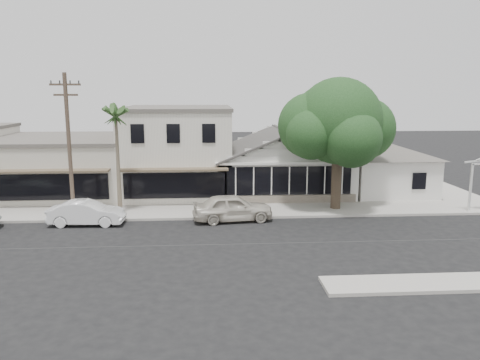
{
  "coord_description": "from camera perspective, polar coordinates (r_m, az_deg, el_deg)",
  "views": [
    {
      "loc": [
        -0.59,
        -23.45,
        7.88
      ],
      "look_at": [
        1.37,
        6.0,
        2.3
      ],
      "focal_mm": 35.0,
      "sensor_mm": 36.0,
      "label": 1
    }
  ],
  "objects": [
    {
      "name": "corner_shop",
      "position": [
        36.73,
        4.98,
        2.43
      ],
      "size": [
        10.4,
        8.6,
        5.1
      ],
      "color": "white",
      "rests_on": "ground"
    },
    {
      "name": "shade_tree",
      "position": [
        31.68,
        11.67,
        6.75
      ],
      "size": [
        7.97,
        7.2,
        8.84
      ],
      "rotation": [
        0.0,
        0.0,
        -0.01
      ],
      "color": "#4E3E2F",
      "rests_on": "ground"
    },
    {
      "name": "palm_east",
      "position": [
        30.45,
        -14.92,
        7.55
      ],
      "size": [
        2.62,
        2.62,
        7.43
      ],
      "color": "#726651",
      "rests_on": "ground"
    },
    {
      "name": "row_building_midnear",
      "position": [
        39.1,
        -20.74,
        1.51
      ],
      "size": [
        10.0,
        10.0,
        4.2
      ],
      "primitive_type": "cube",
      "color": "beige",
      "rests_on": "ground"
    },
    {
      "name": "row_building_near",
      "position": [
        37.32,
        -7.5,
        3.49
      ],
      "size": [
        8.0,
        10.0,
        6.5
      ],
      "primitive_type": "cube",
      "color": "silver",
      "rests_on": "ground"
    },
    {
      "name": "sidewalk_north",
      "position": [
        32.06,
        -17.09,
        -3.87
      ],
      "size": [
        90.0,
        3.5,
        0.15
      ],
      "primitive_type": "cube",
      "color": "#9E9991",
      "rests_on": "ground"
    },
    {
      "name": "car_1",
      "position": [
        29.57,
        -18.2,
        -3.83
      ],
      "size": [
        4.51,
        1.73,
        1.47
      ],
      "primitive_type": "imported",
      "rotation": [
        0.0,
        0.0,
        1.53
      ],
      "color": "white",
      "rests_on": "ground"
    },
    {
      "name": "utility_pole",
      "position": [
        30.02,
        -20.12,
        4.14
      ],
      "size": [
        1.8,
        0.24,
        9.0
      ],
      "color": "brown",
      "rests_on": "ground"
    },
    {
      "name": "ground",
      "position": [
        24.75,
        -2.27,
        -7.87
      ],
      "size": [
        140.0,
        140.0,
        0.0
      ],
      "primitive_type": "plane",
      "color": "black",
      "rests_on": "ground"
    },
    {
      "name": "side_cottage",
      "position": [
        38.11,
        17.46,
        0.57
      ],
      "size": [
        6.0,
        6.0,
        3.0
      ],
      "primitive_type": "cube",
      "color": "white",
      "rests_on": "ground"
    },
    {
      "name": "car_0",
      "position": [
        28.94,
        -0.89,
        -3.38
      ],
      "size": [
        5.11,
        2.54,
        1.67
      ],
      "primitive_type": "imported",
      "rotation": [
        0.0,
        0.0,
        1.69
      ],
      "color": "beige",
      "rests_on": "ground"
    }
  ]
}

